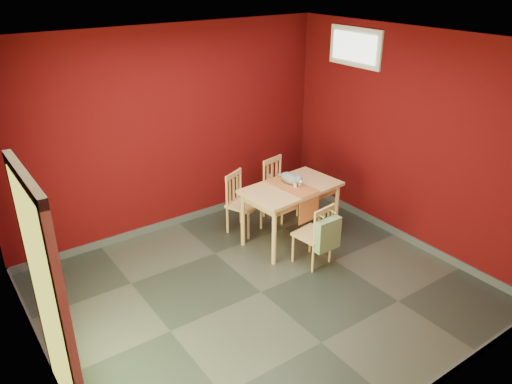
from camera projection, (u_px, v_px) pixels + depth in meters
ground at (261, 292)px, 5.59m from camera, size 4.50×4.50×0.00m
room_shell at (261, 288)px, 5.56m from camera, size 4.50×4.50×4.50m
doorway at (47, 299)px, 3.65m from camera, size 0.06×1.01×2.13m
window at (355, 47)px, 6.51m from camera, size 0.05×0.90×0.50m
outlet_plate at (269, 178)px, 7.77m from camera, size 0.08×0.02×0.12m
dining_table at (291, 193)px, 6.37m from camera, size 1.29×0.82×0.77m
table_runner at (297, 193)px, 6.26m from camera, size 0.39×0.73×0.36m
chair_far_left at (242, 202)px, 6.70m from camera, size 0.51×0.51×0.83m
chair_far_right at (279, 188)px, 7.10m from camera, size 0.48×0.48×0.86m
chair_near at (315, 234)px, 5.96m from camera, size 0.42×0.42×0.80m
tote_bag at (328, 234)px, 5.79m from camera, size 0.33×0.19×0.46m
cat at (290, 176)px, 6.38m from camera, size 0.24×0.40×0.19m
picture_frame at (315, 184)px, 7.81m from camera, size 0.14×0.40×0.40m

